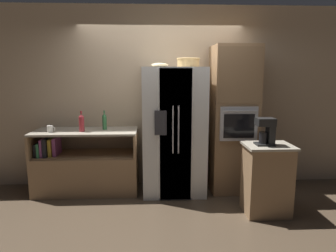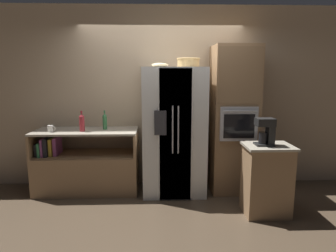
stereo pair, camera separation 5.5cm
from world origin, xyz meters
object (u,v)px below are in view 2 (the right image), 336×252
Objects in this scene: wicker_basket at (188,62)px; bottle_tall at (82,122)px; refrigerator at (174,131)px; mug at (51,129)px; wall_oven at (233,120)px; fruit_bowl at (160,65)px; bottle_short at (105,121)px; coffee_maker at (267,130)px.

bottle_tall is (-1.54, -0.00, -0.86)m from wicker_basket.
refrigerator is 1.79m from mug.
wall_oven is 8.96× the size of fruit_bowl.
wall_oven is at bearing 0.91° from fruit_bowl.
wicker_basket is 2.20m from mug.
refrigerator is 5.66× the size of wicker_basket.
bottle_short reaches higher than mug.
wicker_basket is at bearing -173.42° from wall_oven.
refrigerator is 0.86× the size of wall_oven.
refrigerator reaches higher than mug.
mug is (-0.45, -0.02, -0.08)m from bottle_tall.
refrigerator is at bearing 172.94° from wicker_basket.
bottle_tall is (-1.14, -0.06, -0.82)m from fruit_bowl.
coffee_maker is at bearing -32.84° from fruit_bowl.
bottle_tall is 0.34m from bottle_short.
wicker_basket reaches higher than mug.
bottle_short is at bearing 173.75° from fruit_bowl.
bottle_tall is 1.05× the size of bottle_short.
wall_oven is 6.61× the size of wicker_basket.
fruit_bowl is 0.81× the size of bottle_tall.
wicker_basket is at bearing 0.76° from mug.
wall_oven is at bearing 2.27° from mug.
coffee_maker is (0.89, -0.77, -0.84)m from wicker_basket.
refrigerator reaches higher than bottle_short.
refrigerator is 5.54× the size of coffee_maker.
bottle_tall is at bearing -179.93° from wicker_basket.
bottle_tall reaches higher than coffee_maker.
wall_oven reaches higher than coffee_maker.
wall_oven is 7.60× the size of bottle_short.
fruit_bowl is (-0.20, 0.04, 0.96)m from refrigerator.
bottle_tall is at bearing -152.85° from bottle_short.
refrigerator is 1.02m from wicker_basket.
coffee_maker is at bearing -23.54° from bottle_short.
fruit_bowl is 0.85× the size of bottle_short.
bottle_short is at bearing 156.46° from coffee_maker.
refrigerator reaches higher than bottle_tall.
wicker_basket is (-0.69, -0.08, 0.84)m from wall_oven.
refrigerator is 1.35m from bottle_tall.
bottle_short is at bearing 27.15° from bottle_tall.
coffee_maker is at bearing -36.16° from refrigerator.
wall_oven reaches higher than bottle_short.
wall_oven is at bearing 2.09° from bottle_tall.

